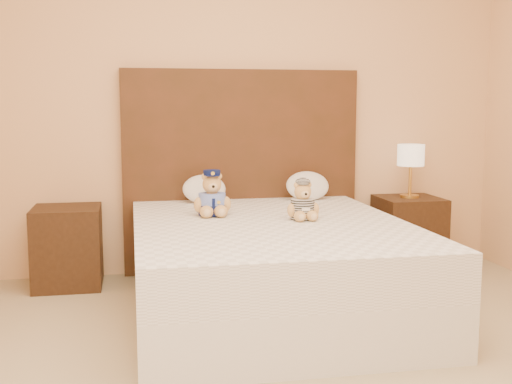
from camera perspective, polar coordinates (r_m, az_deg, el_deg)
bed at (r=3.88m, az=1.28°, el=-6.64°), size 1.60×2.00×0.55m
headboard at (r=4.78m, az=-1.28°, el=1.84°), size 1.75×0.08×1.50m
nightstand_left at (r=4.60m, az=-16.40°, el=-4.70°), size 0.45×0.45×0.55m
nightstand_right at (r=5.02m, az=13.39°, el=-3.58°), size 0.45×0.45×0.55m
lamp at (r=4.94m, az=13.60°, el=2.96°), size 0.20×0.20×0.40m
teddy_police at (r=4.02m, az=-3.93°, el=-0.11°), size 0.25×0.24×0.28m
teddy_prisoner at (r=3.88m, az=4.17°, el=-0.75°), size 0.22×0.21×0.24m
pillow_left at (r=4.57m, az=-4.63°, el=0.39°), size 0.31×0.20×0.22m
pillow_right at (r=4.71m, az=4.60°, el=0.68°), size 0.32×0.21×0.23m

